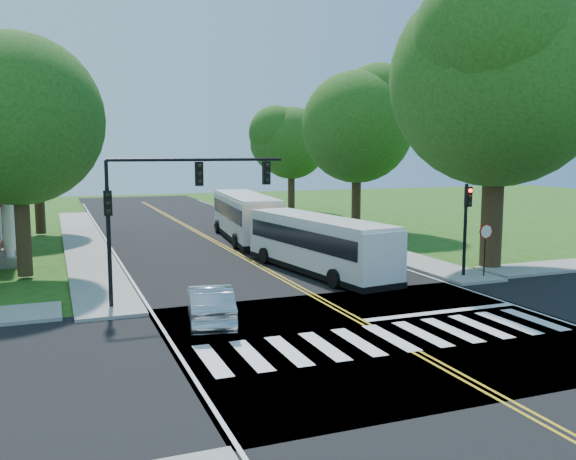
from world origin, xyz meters
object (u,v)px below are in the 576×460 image
suv (344,244)px  bus_lead (318,244)px  signal_ne (466,217)px  signal_nw (170,195)px  bus_follow (245,216)px  hatchback (210,304)px  dark_sedan (301,231)px

suv → bus_lead: bearing=56.9°
signal_ne → suv: 8.44m
signal_nw → suv: signal_nw is taller
bus_follow → suv: 9.09m
signal_nw → suv: bearing=34.0°
hatchback → suv: size_ratio=0.87×
signal_ne → dark_sedan: bearing=98.9°
signal_ne → hatchback: bearing=-166.5°
signal_nw → bus_lead: 9.28m
hatchback → suv: (10.66, 10.88, -0.02)m
bus_follow → suv: bus_follow is taller
hatchback → signal_ne: bearing=-156.8°
bus_lead → hatchback: bearing=35.9°
signal_nw → bus_lead: (7.99, 3.74, -2.88)m
hatchback → suv: hatchback is taller
bus_follow → hatchback: bearing=75.5°
bus_lead → suv: bearing=-138.7°
signal_nw → bus_follow: (8.03, 16.08, -2.72)m
bus_lead → bus_follow: bearing=-98.1°
signal_nw → suv: (11.41, 7.70, -3.68)m
bus_lead → signal_nw: bearing=17.2°
dark_sedan → bus_lead: bearing=84.4°
bus_follow → hatchback: (-7.28, -19.26, -0.94)m
hatchback → dark_sedan: (10.98, 18.07, -0.10)m
signal_ne → bus_lead: signal_ne is taller
signal_nw → hatchback: signal_nw is taller
signal_nw → bus_lead: size_ratio=0.64×
bus_lead → dark_sedan: bearing=-116.4°
signal_nw → hatchback: (0.75, -3.18, -3.66)m
signal_ne → bus_follow: size_ratio=0.36×
signal_nw → dark_sedan: bearing=51.8°
bus_lead → hatchback: (-7.24, -6.92, -0.78)m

